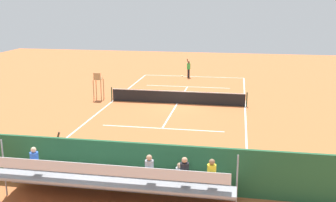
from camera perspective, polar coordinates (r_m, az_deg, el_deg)
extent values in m
plane|color=#BC6033|center=(30.03, 1.32, -0.37)|extent=(60.00, 60.00, 0.00)
cube|color=white|center=(40.68, 3.67, 3.50)|extent=(10.00, 0.10, 0.01)
cube|color=white|center=(19.77, -3.56, -8.32)|extent=(10.00, 0.10, 0.01)
cube|color=white|center=(29.72, 10.90, -0.78)|extent=(0.10, 22.00, 0.01)
cube|color=white|center=(31.15, -7.80, 0.05)|extent=(0.10, 22.00, 0.01)
cube|color=white|center=(35.87, 2.79, 2.05)|extent=(7.50, 0.10, 0.01)
cube|color=white|center=(24.31, -0.84, -3.91)|extent=(7.50, 0.10, 0.01)
cube|color=white|center=(30.03, 1.32, -0.36)|extent=(0.10, 12.10, 0.01)
cube|color=white|center=(40.68, 3.67, 3.50)|extent=(0.10, 0.30, 0.01)
cube|color=black|center=(29.92, 1.33, 0.48)|extent=(10.00, 0.02, 0.91)
cube|color=white|center=(29.81, 1.33, 1.38)|extent=(10.00, 0.04, 0.06)
cylinder|color=#2D5133|center=(29.59, 11.14, 0.21)|extent=(0.10, 0.10, 1.07)
cylinder|color=#2D5133|center=(31.06, -8.01, 1.01)|extent=(0.10, 0.10, 1.07)
cube|color=#235633|center=(16.72, -6.03, -9.03)|extent=(18.00, 0.16, 2.00)
cube|color=gray|center=(16.74, -6.30, -11.93)|extent=(9.00, 0.10, 0.45)
cube|color=gray|center=(16.35, -6.66, -11.87)|extent=(9.00, 0.80, 0.08)
cube|color=gray|center=(16.76, -6.27, -11.88)|extent=(9.00, 0.04, 0.45)
cube|color=silver|center=(16.09, -6.81, -10.68)|extent=(8.60, 0.36, 0.04)
cube|color=silver|center=(15.85, -7.02, -10.29)|extent=(8.60, 0.03, 0.36)
cube|color=gray|center=(15.47, -7.57, -11.64)|extent=(9.00, 0.80, 0.08)
cube|color=gray|center=(15.88, -7.13, -11.66)|extent=(9.00, 0.04, 0.45)
cube|color=silver|center=(15.21, -7.73, -10.38)|extent=(8.60, 0.36, 0.04)
cube|color=silver|center=(14.97, -7.97, -9.96)|extent=(8.60, 0.03, 0.36)
cube|color=gray|center=(14.59, -8.58, -11.39)|extent=(9.00, 0.80, 0.08)
cube|color=gray|center=(15.00, -8.09, -11.41)|extent=(9.00, 0.04, 0.45)
cube|color=silver|center=(14.33, -8.77, -10.04)|extent=(8.60, 0.36, 0.04)
cube|color=silver|center=(14.10, -9.03, -9.59)|extent=(8.60, 0.03, 0.36)
cylinder|color=gray|center=(14.71, 9.75, -11.81)|extent=(0.06, 0.06, 2.35)
cylinder|color=gray|center=(17.17, -22.26, -8.80)|extent=(0.06, 0.06, 2.35)
cube|color=#2D2D33|center=(13.81, 6.23, -10.74)|extent=(0.32, 0.40, 0.12)
cylinder|color=yellow|center=(13.58, 6.23, -9.87)|extent=(0.30, 0.30, 0.45)
sphere|color=#8C6647|center=(13.45, 6.26, -8.60)|extent=(0.20, 0.20, 0.20)
cube|color=#2D2D33|center=(15.49, -18.18, -8.55)|extent=(0.32, 0.40, 0.12)
cylinder|color=blue|center=(15.29, -18.48, -7.73)|extent=(0.30, 0.30, 0.45)
sphere|color=beige|center=(15.17, -18.57, -6.59)|extent=(0.20, 0.20, 0.20)
cube|color=#2D2D33|center=(15.75, 1.71, -10.99)|extent=(0.32, 0.40, 0.12)
cylinder|color=#9399A3|center=(15.52, 1.66, -10.22)|extent=(0.30, 0.30, 0.45)
sphere|color=tan|center=(15.39, 1.67, -9.12)|extent=(0.20, 0.20, 0.20)
cube|color=#2D2D33|center=(14.08, -2.55, -10.16)|extent=(0.32, 0.40, 0.12)
cylinder|color=#9399A3|center=(13.85, -2.67, -9.29)|extent=(0.30, 0.30, 0.45)
sphere|color=tan|center=(13.73, -2.69, -8.05)|extent=(0.20, 0.20, 0.20)
cube|color=#2D2D33|center=(13.88, 2.41, -10.52)|extent=(0.32, 0.40, 0.12)
cylinder|color=black|center=(13.66, 2.36, -9.64)|extent=(0.30, 0.30, 0.45)
sphere|color=tan|center=(13.53, 2.37, -8.39)|extent=(0.20, 0.20, 0.20)
cylinder|color=#A88456|center=(31.69, -9.14, 1.72)|extent=(0.07, 0.07, 1.60)
cylinder|color=#A88456|center=(31.89, -10.16, 1.76)|extent=(0.07, 0.07, 1.60)
cylinder|color=#A88456|center=(31.14, -9.50, 1.48)|extent=(0.07, 0.07, 1.60)
cylinder|color=#A88456|center=(31.34, -10.54, 1.52)|extent=(0.07, 0.07, 1.60)
cube|color=#A88456|center=(31.35, -9.90, 3.10)|extent=(0.56, 0.56, 0.06)
cube|color=#A88456|center=(31.08, -10.07, 3.50)|extent=(0.56, 0.06, 0.48)
cube|color=#A88456|center=(31.23, -9.46, 3.36)|extent=(0.04, 0.48, 0.04)
cube|color=#A88456|center=(31.41, -10.36, 3.38)|extent=(0.04, 0.48, 0.04)
cube|color=#33383D|center=(17.12, 6.12, -10.46)|extent=(1.80, 0.40, 0.05)
cylinder|color=#33383D|center=(17.19, 8.65, -11.27)|extent=(0.06, 0.06, 0.45)
cylinder|color=#33383D|center=(17.27, 3.58, -11.00)|extent=(0.06, 0.06, 0.45)
cube|color=#33383D|center=(16.83, 6.11, -9.79)|extent=(1.80, 0.04, 0.36)
cube|color=#334C8C|center=(17.20, 0.92, -11.25)|extent=(0.90, 0.36, 0.36)
cylinder|color=black|center=(40.10, 3.00, 3.96)|extent=(0.14, 0.14, 0.85)
cylinder|color=black|center=(39.90, 2.88, 3.91)|extent=(0.14, 0.14, 0.85)
cylinder|color=green|center=(39.87, 2.95, 4.96)|extent=(0.44, 0.44, 0.60)
sphere|color=brown|center=(39.81, 2.96, 5.55)|extent=(0.22, 0.22, 0.22)
cylinder|color=brown|center=(39.59, 2.84, 5.63)|extent=(0.26, 0.15, 0.55)
cylinder|color=brown|center=(40.07, 3.07, 5.05)|extent=(0.11, 0.11, 0.50)
cylinder|color=black|center=(40.66, 2.07, 3.53)|extent=(0.14, 0.27, 0.03)
torus|color=#D8CC4C|center=(40.92, 1.97, 3.60)|extent=(0.40, 0.40, 0.02)
cylinder|color=white|center=(40.92, 1.97, 3.60)|extent=(0.25, 0.25, 0.00)
sphere|color=#CCDB33|center=(37.32, 0.99, 2.59)|extent=(0.07, 0.07, 0.07)
sphere|color=#CCDB33|center=(39.60, 0.07, 3.27)|extent=(0.07, 0.07, 0.07)
cylinder|color=#232328|center=(18.58, -15.37, -8.95)|extent=(0.14, 0.14, 0.85)
cylinder|color=#232328|center=(18.77, -15.23, -8.69)|extent=(0.14, 0.14, 0.85)
cylinder|color=white|center=(18.41, -15.45, -6.74)|extent=(0.43, 0.43, 0.60)
sphere|color=brown|center=(18.27, -15.53, -5.54)|extent=(0.22, 0.22, 0.22)
cylinder|color=brown|center=(18.44, -15.41, -5.05)|extent=(0.26, 0.14, 0.55)
cylinder|color=brown|center=(18.20, -15.60, -6.90)|extent=(0.11, 0.11, 0.50)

